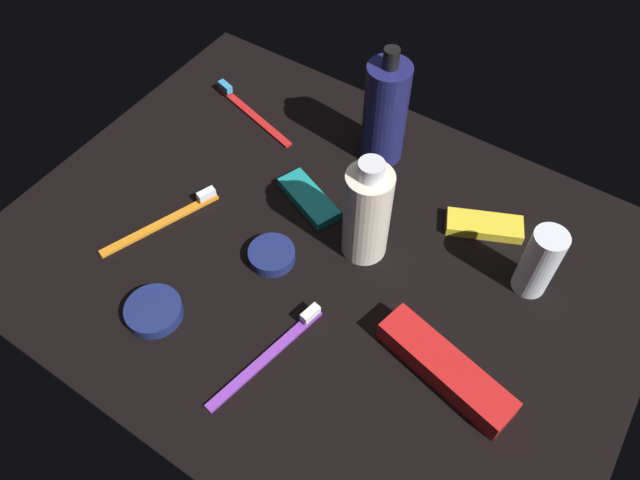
% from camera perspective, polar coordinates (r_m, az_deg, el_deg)
% --- Properties ---
extents(ground_plane, '(0.84, 0.64, 0.01)m').
position_cam_1_polar(ground_plane, '(0.82, -0.00, -1.49)').
color(ground_plane, black).
extents(lotion_bottle, '(0.06, 0.06, 0.19)m').
position_cam_1_polar(lotion_bottle, '(0.89, 6.16, 11.86)').
color(lotion_bottle, navy).
rests_on(lotion_bottle, ground_plane).
extents(bodywash_bottle, '(0.06, 0.06, 0.17)m').
position_cam_1_polar(bodywash_bottle, '(0.77, 4.44, 2.55)').
color(bodywash_bottle, silver).
rests_on(bodywash_bottle, ground_plane).
extents(deodorant_stick, '(0.04, 0.04, 0.11)m').
position_cam_1_polar(deodorant_stick, '(0.79, 19.96, -1.98)').
color(deodorant_stick, silver).
rests_on(deodorant_stick, ground_plane).
extents(toothbrush_orange, '(0.08, 0.17, 0.02)m').
position_cam_1_polar(toothbrush_orange, '(0.87, -14.18, 1.97)').
color(toothbrush_orange, orange).
rests_on(toothbrush_orange, ground_plane).
extents(toothbrush_purple, '(0.05, 0.18, 0.02)m').
position_cam_1_polar(toothbrush_purple, '(0.74, -4.46, -10.31)').
color(toothbrush_purple, purple).
rests_on(toothbrush_purple, ground_plane).
extents(toothbrush_red, '(0.18, 0.06, 0.02)m').
position_cam_1_polar(toothbrush_red, '(1.01, -6.69, 12.03)').
color(toothbrush_red, red).
rests_on(toothbrush_red, ground_plane).
extents(toothpaste_box_red, '(0.18, 0.08, 0.03)m').
position_cam_1_polar(toothpaste_box_red, '(0.73, 11.72, -11.78)').
color(toothpaste_box_red, red).
rests_on(toothpaste_box_red, ground_plane).
extents(snack_bar_teal, '(0.11, 0.08, 0.01)m').
position_cam_1_polar(snack_bar_teal, '(0.87, -1.07, 3.92)').
color(snack_bar_teal, teal).
rests_on(snack_bar_teal, ground_plane).
extents(snack_bar_yellow, '(0.11, 0.08, 0.01)m').
position_cam_1_polar(snack_bar_yellow, '(0.87, 15.22, 1.32)').
color(snack_bar_yellow, yellow).
rests_on(snack_bar_yellow, ground_plane).
extents(cream_tin_left, '(0.06, 0.06, 0.02)m').
position_cam_1_polar(cream_tin_left, '(0.81, -4.57, -1.42)').
color(cream_tin_left, navy).
rests_on(cream_tin_left, ground_plane).
extents(cream_tin_right, '(0.07, 0.07, 0.02)m').
position_cam_1_polar(cream_tin_right, '(0.79, -15.37, -6.47)').
color(cream_tin_right, navy).
rests_on(cream_tin_right, ground_plane).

